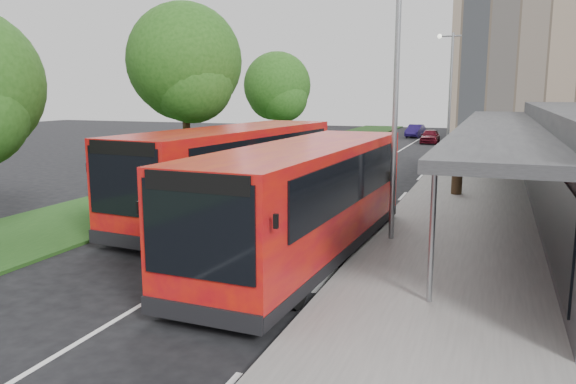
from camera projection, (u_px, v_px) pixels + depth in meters
name	position (u px, v px, depth m)	size (l,w,h in m)	color
ground	(239.00, 246.00, 16.85)	(120.00, 120.00, 0.00)	black
pavement	(475.00, 169.00, 33.25)	(5.00, 80.00, 0.15)	slate
grass_verge	(272.00, 160.00, 37.70)	(5.00, 80.00, 0.10)	#173F14
lane_centre_line	(356.00, 177.00, 30.70)	(0.12, 70.00, 0.01)	silver
kerb_dashes	(427.00, 170.00, 33.26)	(0.12, 56.00, 0.01)	silver
tree_mid	(185.00, 69.00, 26.61)	(5.44, 5.44, 8.75)	#322314
tree_far	(277.00, 90.00, 37.86)	(4.53, 4.53, 7.25)	#322314
lamp_post_near	(393.00, 87.00, 16.46)	(1.44, 0.28, 8.00)	gray
lamp_post_far	(449.00, 90.00, 34.92)	(1.44, 0.28, 8.00)	gray
bus_main	(306.00, 201.00, 15.45)	(3.36, 11.32, 3.17)	red
bus_second	(233.00, 172.00, 20.65)	(4.08, 11.81, 3.29)	red
litter_bin	(457.00, 184.00, 24.64)	(0.46, 0.46, 0.83)	#392817
bollard	(450.00, 162.00, 32.40)	(0.14, 0.14, 0.86)	yellow
car_near	(430.00, 136.00, 50.47)	(1.52, 3.77, 1.28)	#4F0B16
car_far	(415.00, 131.00, 57.54)	(1.34, 3.85, 1.27)	navy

